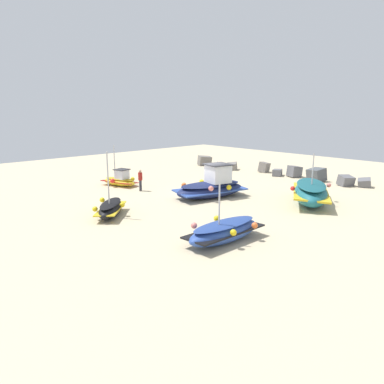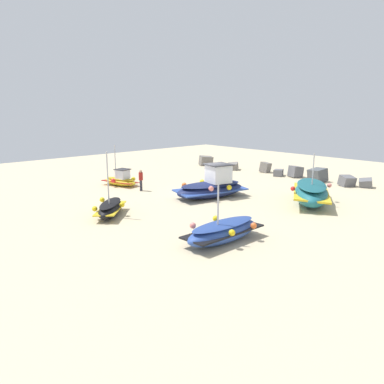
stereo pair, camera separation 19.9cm
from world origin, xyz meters
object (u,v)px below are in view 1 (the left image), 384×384
object	(u,v)px
fishing_boat_0	(111,208)
fishing_boat_3	(311,192)
fishing_boat_1	(224,231)
person_walking	(140,179)
fishing_boat_2	(120,180)
fishing_boat_4	(212,187)

from	to	relation	value
fishing_boat_0	fishing_boat_3	xyz separation A→B (m)	(6.56, 11.19, 0.30)
fishing_boat_0	fishing_boat_1	bearing A→B (deg)	-122.74
fishing_boat_0	fishing_boat_3	bearing A→B (deg)	-75.62
fishing_boat_3	person_walking	xyz separation A→B (m)	(-10.88, -5.95, 0.18)
fishing_boat_2	fishing_boat_3	world-z (taller)	fishing_boat_3
fishing_boat_0	fishing_boat_3	size ratio (longest dim) A/B	0.67
person_walking	fishing_boat_1	bearing A→B (deg)	-50.40
fishing_boat_0	fishing_boat_4	size ratio (longest dim) A/B	0.68
fishing_boat_1	fishing_boat_4	world-z (taller)	fishing_boat_1
fishing_boat_1	fishing_boat_4	distance (m)	9.05
fishing_boat_2	fishing_boat_1	bearing A→B (deg)	-27.44
fishing_boat_0	person_walking	bearing A→B (deg)	-5.68
fishing_boat_0	fishing_boat_4	bearing A→B (deg)	-51.08
person_walking	fishing_boat_2	bearing A→B (deg)	148.13
fishing_boat_2	person_walking	bearing A→B (deg)	-12.27
fishing_boat_2	fishing_boat_4	bearing A→B (deg)	4.21
fishing_boat_4	person_walking	xyz separation A→B (m)	(-5.12, -2.50, 0.20)
fishing_boat_0	fishing_boat_2	distance (m)	8.76
fishing_boat_0	fishing_boat_4	world-z (taller)	fishing_boat_0
fishing_boat_2	fishing_boat_4	xyz separation A→B (m)	(7.88, 2.58, 0.29)
fishing_boat_1	fishing_boat_4	bearing A→B (deg)	48.06
fishing_boat_4	fishing_boat_3	bearing A→B (deg)	-46.72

